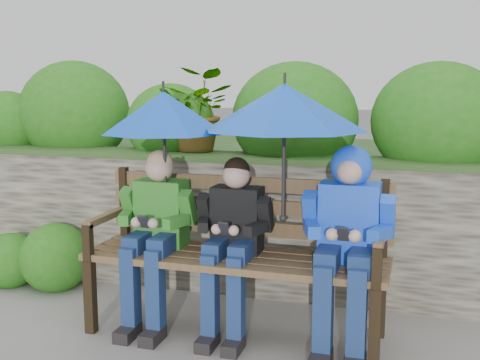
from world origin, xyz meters
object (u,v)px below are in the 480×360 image
(boy_right, at_px, (347,230))
(umbrella_left, at_px, (164,112))
(park_bench, at_px, (238,244))
(boy_middle, at_px, (233,235))
(umbrella_right, at_px, (284,107))
(boy_left, at_px, (155,228))

(boy_right, height_order, umbrella_left, umbrella_left)
(park_bench, distance_m, umbrella_left, 0.94)
(boy_right, bearing_deg, boy_middle, -179.70)
(umbrella_left, relative_size, umbrella_right, 0.88)
(park_bench, distance_m, boy_left, 0.54)
(umbrella_left, xyz_separation_m, umbrella_right, (0.78, -0.05, 0.04))
(park_bench, height_order, boy_middle, boy_middle)
(boy_left, relative_size, boy_right, 0.94)
(boy_left, relative_size, umbrella_left, 1.35)
(boy_middle, distance_m, boy_right, 0.70)
(park_bench, xyz_separation_m, boy_right, (0.68, -0.08, 0.16))
(umbrella_right, bearing_deg, boy_right, 2.71)
(boy_right, relative_size, umbrella_left, 1.43)
(boy_right, xyz_separation_m, umbrella_right, (-0.38, -0.02, 0.70))
(umbrella_right, bearing_deg, park_bench, 162.25)
(boy_middle, height_order, umbrella_left, umbrella_left)
(boy_left, height_order, boy_right, boy_right)
(boy_left, bearing_deg, boy_middle, 0.31)
(boy_left, distance_m, boy_right, 1.21)
(boy_middle, relative_size, umbrella_left, 1.32)
(boy_middle, relative_size, boy_right, 0.92)
(boy_left, xyz_separation_m, umbrella_left, (0.05, 0.04, 0.73))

